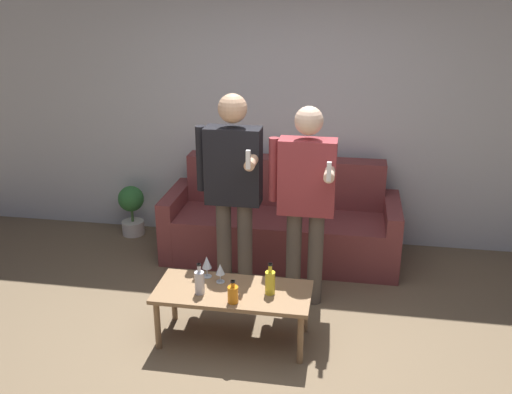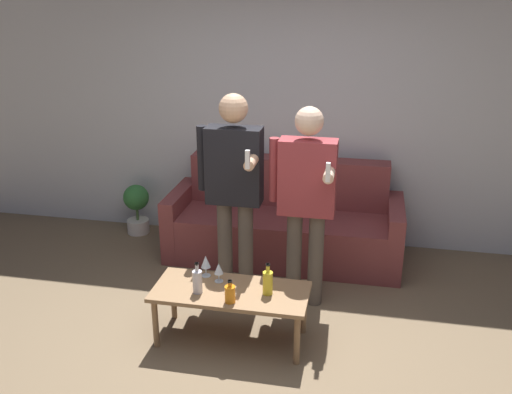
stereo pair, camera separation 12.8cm
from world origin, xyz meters
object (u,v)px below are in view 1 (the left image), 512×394
object	(u,v)px
coffee_table	(233,296)
person_standing_left	(233,182)
bottle_orange	(233,294)
couch	(281,224)
person_standing_right	(306,193)

from	to	relation	value
coffee_table	person_standing_left	bearing A→B (deg)	101.10
bottle_orange	person_standing_left	world-z (taller)	person_standing_left
couch	bottle_orange	world-z (taller)	couch
couch	bottle_orange	xyz separation A→B (m)	(-0.13, -1.64, 0.16)
bottle_orange	person_standing_left	xyz separation A→B (m)	(-0.17, 0.84, 0.52)
couch	person_standing_left	world-z (taller)	person_standing_left
coffee_table	couch	bearing A→B (deg)	83.58
person_standing_left	person_standing_right	distance (m)	0.59
person_standing_left	person_standing_right	bearing A→B (deg)	-3.61
coffee_table	person_standing_right	bearing A→B (deg)	54.61
coffee_table	bottle_orange	world-z (taller)	bottle_orange
person_standing_right	bottle_orange	bearing A→B (deg)	-117.59
couch	person_standing_right	xyz separation A→B (m)	(0.29, -0.84, 0.63)
couch	coffee_table	distance (m)	1.49
person_standing_left	person_standing_right	world-z (taller)	person_standing_left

